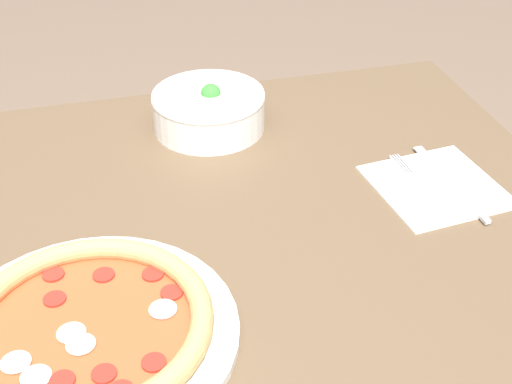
{
  "coord_description": "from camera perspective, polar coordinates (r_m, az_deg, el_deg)",
  "views": [
    {
      "loc": [
        -0.01,
        -0.68,
        1.34
      ],
      "look_at": [
        0.19,
        0.09,
        0.78
      ],
      "focal_mm": 50.0,
      "sensor_mm": 36.0,
      "label": 1
    }
  ],
  "objects": [
    {
      "name": "napkin",
      "position": [
        1.05,
        14.22,
        0.45
      ],
      "size": [
        0.19,
        0.19,
        0.0
      ],
      "color": "white",
      "rests_on": "dining_table"
    },
    {
      "name": "fork",
      "position": [
        1.04,
        13.05,
        0.37
      ],
      "size": [
        0.02,
        0.17,
        0.0
      ],
      "rotation": [
        0.0,
        0.0,
        1.61
      ],
      "color": "silver",
      "rests_on": "napkin"
    },
    {
      "name": "dining_table",
      "position": [
        0.96,
        -9.86,
        -10.8
      ],
      "size": [
        1.27,
        0.92,
        0.76
      ],
      "color": "brown",
      "rests_on": "ground_plane"
    },
    {
      "name": "pizza",
      "position": [
        0.81,
        -13.31,
        -10.54
      ],
      "size": [
        0.33,
        0.33,
        0.04
      ],
      "color": "white",
      "rests_on": "dining_table"
    },
    {
      "name": "knife",
      "position": [
        1.05,
        15.5,
        0.51
      ],
      "size": [
        0.02,
        0.2,
        0.01
      ],
      "rotation": [
        0.0,
        0.0,
        1.61
      ],
      "color": "silver",
      "rests_on": "napkin"
    },
    {
      "name": "bowl",
      "position": [
        1.15,
        -3.82,
        6.7
      ],
      "size": [
        0.18,
        0.18,
        0.08
      ],
      "color": "white",
      "rests_on": "dining_table"
    }
  ]
}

